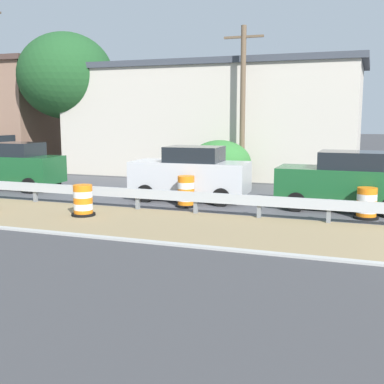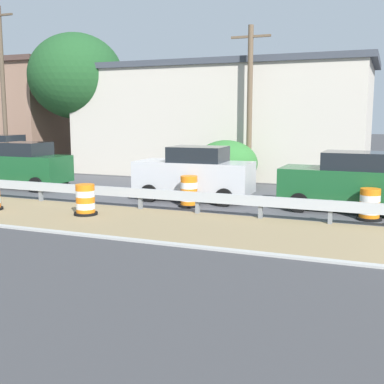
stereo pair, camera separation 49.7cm
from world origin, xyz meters
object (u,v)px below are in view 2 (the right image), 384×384
Objects in this scene: car_lead_near_lane at (24,165)px; car_distant_b at (350,181)px; traffic_barrel_mid at (85,201)px; utility_pole_near at (250,103)px; traffic_barrel_nearest at (370,206)px; car_lead_far_lane at (195,174)px; car_distant_c at (4,155)px; utility_pole_mid at (3,88)px; traffic_barrel_close at (189,193)px.

car_lead_near_lane reaches higher than car_distant_b.
utility_pole_near reaches higher than traffic_barrel_mid.
traffic_barrel_mid reaches higher than traffic_barrel_nearest.
car_distant_c is at bearing -18.58° from car_lead_far_lane.
car_lead_far_lane is (1.26, 6.20, 0.58)m from traffic_barrel_nearest.
utility_pole_near is (6.25, 5.52, 3.27)m from traffic_barrel_nearest.
traffic_barrel_mid is 14.91m from utility_pole_mid.
car_distant_b reaches higher than traffic_barrel_nearest.
traffic_barrel_mid is at bearing -37.75° from car_distant_c.
utility_pole_mid is (1.36, 1.02, 3.61)m from car_distant_c.
utility_pole_near is 0.79× the size of utility_pole_mid.
car_lead_far_lane is 5.50m from car_distant_b.
traffic_barrel_nearest is 5.89m from traffic_barrel_close.
utility_pole_near reaches higher than car_lead_far_lane.
traffic_barrel_nearest is 6.35m from car_lead_far_lane.
traffic_barrel_close reaches higher than traffic_barrel_mid.
car_distant_b is 0.62× the size of utility_pole_near.
utility_pole_mid reaches higher than traffic_barrel_mid.
traffic_barrel_mid is 0.22× the size of car_lead_far_lane.
car_lead_far_lane reaches higher than traffic_barrel_mid.
utility_pole_mid is at bearing 65.42° from traffic_barrel_close.
traffic_barrel_mid is 0.14× the size of utility_pole_near.
car_distant_c is (4.89, 18.62, 0.63)m from traffic_barrel_nearest.
car_distant_b is at bearing -13.05° from car_distant_c.
car_lead_far_lane is at bearing 0.58° from car_distant_b.
car_distant_c reaches higher than traffic_barrel_close.
car_distant_c is at bearing 68.83° from traffic_barrel_close.
traffic_barrel_close is 0.27× the size of car_lead_near_lane.
traffic_barrel_close is 0.24× the size of car_distant_c.
traffic_barrel_mid is 4.46m from car_lead_far_lane.
car_lead_far_lane is at bearing 78.49° from traffic_barrel_nearest.
car_distant_c is 0.50× the size of utility_pole_mid.
car_lead_near_lane is 0.93× the size of car_lead_far_lane.
car_lead_near_lane is 8.16m from utility_pole_mid.
car_distant_c is (4.93, 12.73, 0.58)m from traffic_barrel_close.
car_distant_b is (1.26, 0.70, 0.55)m from traffic_barrel_nearest.
car_lead_near_lane is 0.92× the size of car_distant_b.
utility_pole_near reaches higher than car_distant_b.
utility_pole_near reaches higher than car_distant_c.
car_distant_b is at bearing -63.54° from traffic_barrel_mid.
traffic_barrel_mid is at bearing -128.15° from utility_pole_mid.
utility_pole_near is at bearing -152.02° from car_lead_near_lane.
car_lead_near_lane is 0.89× the size of car_distant_c.
traffic_barrel_close is 1.43m from car_lead_far_lane.
utility_pole_near is 14.15m from utility_pole_mid.
utility_pole_near is (8.83, -2.88, 3.26)m from traffic_barrel_mid.
traffic_barrel_mid is 0.22× the size of car_distant_c.
car_distant_c reaches higher than car_lead_near_lane.
utility_pole_near is at bearing 41.45° from traffic_barrel_nearest.
car_distant_b is 18.28m from car_distant_c.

